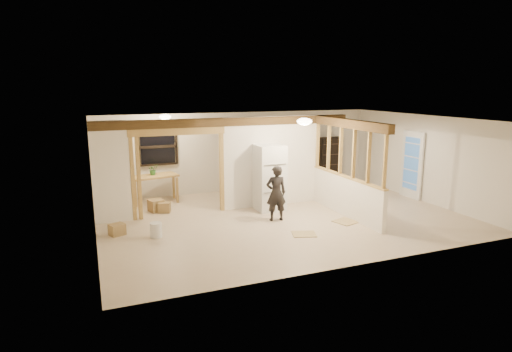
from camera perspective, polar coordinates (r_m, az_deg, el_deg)
name	(u,v)px	position (r m, az deg, el deg)	size (l,w,h in m)	color
floor	(283,217)	(11.05, 3.57, -5.53)	(9.00, 6.50, 0.01)	#BEAA8D
ceiling	(284,119)	(10.58, 3.75, 7.54)	(9.00, 6.50, 0.01)	white
wall_back	(240,152)	(13.71, -2.14, 3.27)	(9.00, 0.01, 2.50)	silver
wall_front	(359,201)	(8.00, 13.63, -3.26)	(9.00, 0.01, 2.50)	silver
wall_left	(92,184)	(9.75, -21.03, -1.03)	(0.01, 6.50, 2.50)	silver
wall_right	(424,159)	(13.28, 21.53, 2.17)	(0.01, 6.50, 2.50)	silver
partition_left_stub	(111,172)	(10.94, -18.79, 0.46)	(0.90, 0.12, 2.50)	white
partition_center	(271,161)	(11.90, 2.07, 1.96)	(2.80, 0.12, 2.50)	white
doorway_frame	(179,173)	(11.16, -10.26, 0.33)	(2.46, 0.14, 2.20)	tan
header_beam_back	(230,122)	(11.33, -3.50, 7.21)	(7.00, 0.18, 0.22)	#4E371A
header_beam_right	(349,124)	(11.03, 12.24, 6.84)	(0.18, 3.30, 0.22)	#4E371A
pony_wall	(345,196)	(11.34, 11.82, -2.66)	(0.12, 3.20, 1.00)	white
stud_partition	(347,152)	(11.11, 12.07, 3.14)	(0.14, 3.20, 1.32)	tan
window_back	(158,147)	(12.96, -12.95, 3.83)	(1.12, 0.10, 1.10)	black
french_door	(412,165)	(13.55, 20.06, 1.39)	(0.12, 0.86, 2.00)	white
ceiling_dome_main	(304,121)	(10.27, 6.47, 7.25)	(0.36, 0.36, 0.16)	#FFEABF
ceiling_dome_util	(165,117)	(12.03, -12.03, 7.72)	(0.32, 0.32, 0.14)	#FFEABF
hanging_bulb	(189,129)	(11.47, -8.89, 6.15)	(0.07, 0.07, 0.07)	#FFD88C
refrigerator	(270,178)	(11.50, 1.83, -0.22)	(0.73, 0.71, 1.77)	white
woman	(276,193)	(10.61, 2.69, -2.30)	(0.51, 0.33, 1.40)	black
work_table	(155,189)	(12.65, -13.29, -1.68)	(1.28, 0.64, 0.80)	tan
potted_plant	(153,170)	(12.58, -13.58, 0.84)	(0.28, 0.24, 0.31)	#367A35
shop_vac	(106,203)	(11.77, -19.39, -3.41)	(0.51, 0.51, 0.66)	maroon
bookshelf	(330,160)	(14.98, 9.89, 2.09)	(0.80, 0.27, 1.60)	black
bucket	(156,230)	(9.82, -13.19, -7.02)	(0.26, 0.26, 0.33)	white
box_util_a	(164,207)	(11.68, -12.12, -4.10)	(0.31, 0.27, 0.27)	olive
box_util_b	(156,205)	(11.81, -13.19, -3.85)	(0.34, 0.34, 0.32)	olive
box_front	(117,230)	(10.20, -18.03, -6.80)	(0.32, 0.26, 0.26)	olive
floor_panel_near	(346,222)	(10.88, 11.86, -5.97)	(0.50, 0.50, 0.02)	tan
floor_panel_far	(304,234)	(9.85, 6.42, -7.70)	(0.53, 0.42, 0.02)	tan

